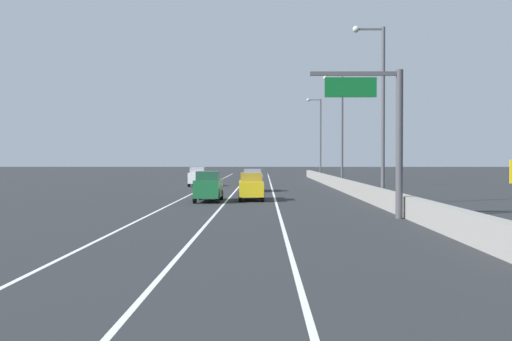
# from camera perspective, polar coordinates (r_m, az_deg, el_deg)

# --- Properties ---
(ground_plane) EXTENTS (320.00, 320.00, 0.00)m
(ground_plane) POSITION_cam_1_polar(r_m,az_deg,el_deg) (67.74, 0.15, -1.46)
(ground_plane) COLOR #26282B
(lane_stripe_left) EXTENTS (0.16, 130.00, 0.00)m
(lane_stripe_left) POSITION_cam_1_polar(r_m,az_deg,el_deg) (59.07, -5.28, -1.84)
(lane_stripe_left) COLOR silver
(lane_stripe_left) RESTS_ON ground_plane
(lane_stripe_center) EXTENTS (0.16, 130.00, 0.00)m
(lane_stripe_center) POSITION_cam_1_polar(r_m,az_deg,el_deg) (58.81, -1.89, -1.85)
(lane_stripe_center) COLOR silver
(lane_stripe_center) RESTS_ON ground_plane
(lane_stripe_right) EXTENTS (0.16, 130.00, 0.00)m
(lane_stripe_right) POSITION_cam_1_polar(r_m,az_deg,el_deg) (58.76, 1.53, -1.86)
(lane_stripe_right) COLOR silver
(lane_stripe_right) RESTS_ON ground_plane
(jersey_barrier_right) EXTENTS (0.60, 120.00, 1.10)m
(jersey_barrier_right) POSITION_cam_1_polar(r_m,az_deg,el_deg) (44.37, 10.35, -2.12)
(jersey_barrier_right) COLOR gray
(jersey_barrier_right) RESTS_ON ground_plane
(overhead_sign_gantry) EXTENTS (4.68, 0.36, 7.50)m
(overhead_sign_gantry) POSITION_cam_1_polar(r_m,az_deg,el_deg) (32.16, 11.65, 4.10)
(overhead_sign_gantry) COLOR #47474C
(overhead_sign_gantry) RESTS_ON ground_plane
(lamp_post_right_second) EXTENTS (2.14, 0.44, 11.74)m
(lamp_post_right_second) POSITION_cam_1_polar(r_m,az_deg,el_deg) (42.11, 11.20, 6.00)
(lamp_post_right_second) COLOR #4C4C51
(lamp_post_right_second) RESTS_ON ground_plane
(lamp_post_right_third) EXTENTS (2.14, 0.44, 11.74)m
(lamp_post_right_third) POSITION_cam_1_polar(r_m,az_deg,el_deg) (66.56, 7.66, 4.20)
(lamp_post_right_third) COLOR #4C4C51
(lamp_post_right_third) RESTS_ON ground_plane
(lamp_post_right_fourth) EXTENTS (2.14, 0.44, 11.74)m
(lamp_post_right_fourth) POSITION_cam_1_polar(r_m,az_deg,el_deg) (91.12, 5.76, 3.36)
(lamp_post_right_fourth) COLOR #4C4C51
(lamp_post_right_fourth) RESTS_ON ground_plane
(car_green_0) EXTENTS (1.79, 4.78, 2.14)m
(car_green_0) POSITION_cam_1_polar(r_m,az_deg,el_deg) (44.13, -4.34, -1.46)
(car_green_0) COLOR #196033
(car_green_0) RESTS_ON ground_plane
(car_silver_1) EXTENTS (1.92, 4.16, 2.06)m
(car_silver_1) POSITION_cam_1_polar(r_m,az_deg,el_deg) (57.88, -0.28, -0.89)
(car_silver_1) COLOR #B7B7BC
(car_silver_1) RESTS_ON ground_plane
(car_white_2) EXTENTS (1.84, 4.80, 2.09)m
(car_white_2) POSITION_cam_1_polar(r_m,az_deg,el_deg) (68.91, -5.28, -0.56)
(car_white_2) COLOR white
(car_white_2) RESTS_ON ground_plane
(car_yellow_3) EXTENTS (1.92, 4.79, 2.00)m
(car_yellow_3) POSITION_cam_1_polar(r_m,az_deg,el_deg) (45.37, -0.44, -1.47)
(car_yellow_3) COLOR gold
(car_yellow_3) RESTS_ON ground_plane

